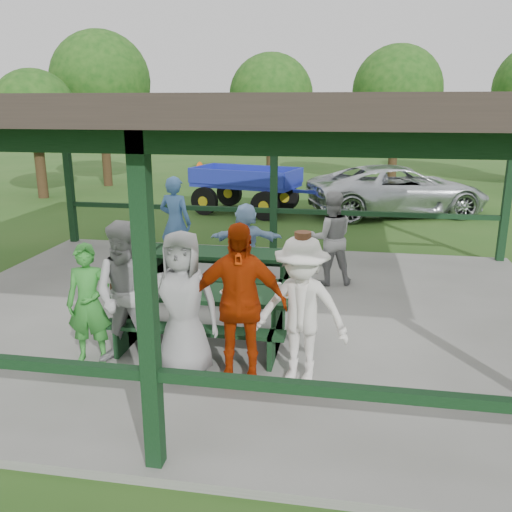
% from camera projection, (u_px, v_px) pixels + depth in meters
% --- Properties ---
extents(ground, '(90.00, 90.00, 0.00)m').
position_uv_depth(ground, '(239.00, 317.00, 8.59)').
color(ground, '#285219').
rests_on(ground, ground).
extents(concrete_slab, '(10.00, 8.00, 0.10)m').
position_uv_depth(concrete_slab, '(239.00, 315.00, 8.57)').
color(concrete_slab, slate).
rests_on(concrete_slab, ground).
extents(pavilion_structure, '(10.60, 8.60, 3.24)m').
position_uv_depth(pavilion_structure, '(238.00, 111.00, 7.73)').
color(pavilion_structure, black).
rests_on(pavilion_structure, concrete_slab).
extents(picnic_table_near, '(2.35, 1.39, 0.75)m').
position_uv_depth(picnic_table_near, '(204.00, 311.00, 7.33)').
color(picnic_table_near, black).
rests_on(picnic_table_near, concrete_slab).
extents(picnic_table_far, '(2.60, 1.39, 0.75)m').
position_uv_depth(picnic_table_far, '(220.00, 267.00, 9.27)').
color(picnic_table_far, black).
rests_on(picnic_table_far, concrete_slab).
extents(table_setting, '(2.52, 0.45, 0.10)m').
position_uv_depth(table_setting, '(190.00, 287.00, 7.31)').
color(table_setting, white).
rests_on(table_setting, picnic_table_near).
extents(contestant_green, '(0.61, 0.45, 1.53)m').
position_uv_depth(contestant_green, '(89.00, 304.00, 6.74)').
color(contestant_green, '#30892F').
rests_on(contestant_green, concrete_slab).
extents(contestant_grey_left, '(0.93, 0.74, 1.84)m').
position_uv_depth(contestant_grey_left, '(129.00, 295.00, 6.61)').
color(contestant_grey_left, '#969598').
rests_on(contestant_grey_left, concrete_slab).
extents(contestant_grey_mid, '(0.90, 0.60, 1.78)m').
position_uv_depth(contestant_grey_mid, '(183.00, 305.00, 6.35)').
color(contestant_grey_mid, gray).
rests_on(contestant_grey_mid, concrete_slab).
extents(contestant_red, '(1.16, 0.57, 1.92)m').
position_uv_depth(contestant_red, '(238.00, 304.00, 6.21)').
color(contestant_red, '#A02805').
rests_on(contestant_red, concrete_slab).
extents(contestant_white_fedora, '(1.22, 0.84, 1.80)m').
position_uv_depth(contestant_white_fedora, '(301.00, 310.00, 6.24)').
color(contestant_white_fedora, silver).
rests_on(contestant_white_fedora, concrete_slab).
extents(spectator_lblue, '(1.38, 0.60, 1.44)m').
position_uv_depth(spectator_lblue, '(246.00, 241.00, 10.00)').
color(spectator_lblue, '#92B6E2').
rests_on(spectator_lblue, concrete_slab).
extents(spectator_blue, '(0.74, 0.56, 1.83)m').
position_uv_depth(spectator_blue, '(175.00, 223.00, 10.63)').
color(spectator_blue, '#3B6299').
rests_on(spectator_blue, concrete_slab).
extents(spectator_grey, '(0.96, 0.82, 1.70)m').
position_uv_depth(spectator_grey, '(330.00, 238.00, 9.69)').
color(spectator_grey, gray).
rests_on(spectator_grey, concrete_slab).
extents(pickup_truck, '(5.88, 4.09, 1.49)m').
position_uv_depth(pickup_truck, '(398.00, 190.00, 16.37)').
color(pickup_truck, silver).
rests_on(pickup_truck, ground).
extents(farm_trailer, '(4.32, 2.51, 1.50)m').
position_uv_depth(farm_trailer, '(246.00, 189.00, 16.67)').
color(farm_trailer, '#1C289C').
rests_on(farm_trailer, ground).
extents(tree_far_left, '(3.87, 3.87, 6.05)m').
position_uv_depth(tree_far_left, '(101.00, 82.00, 21.26)').
color(tree_far_left, '#352615').
rests_on(tree_far_left, ground).
extents(tree_left, '(3.35, 3.35, 5.24)m').
position_uv_depth(tree_left, '(271.00, 97.00, 21.67)').
color(tree_left, '#352615').
rests_on(tree_left, ground).
extents(tree_mid, '(3.56, 3.56, 5.56)m').
position_uv_depth(tree_mid, '(397.00, 91.00, 21.64)').
color(tree_mid, '#352615').
rests_on(tree_mid, ground).
extents(tree_edge_left, '(2.84, 2.84, 4.44)m').
position_uv_depth(tree_edge_left, '(35.00, 112.00, 18.69)').
color(tree_edge_left, '#352615').
rests_on(tree_edge_left, ground).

